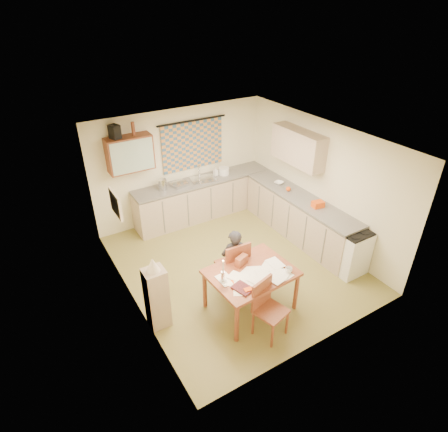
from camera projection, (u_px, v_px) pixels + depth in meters
floor at (235, 264)px, 7.25m from camera, size 4.00×4.50×0.02m
ceiling at (237, 139)px, 5.96m from camera, size 4.00×4.50×0.02m
wall_back at (181, 165)px, 8.27m from camera, size 4.00×0.02×2.50m
wall_front at (328, 279)px, 4.95m from camera, size 4.00×0.02×2.50m
wall_left at (125, 241)px, 5.71m from camera, size 0.02×4.50×2.50m
wall_right at (320, 182)px, 7.50m from camera, size 0.02×4.50×2.50m
window_blind at (193, 145)px, 8.17m from camera, size 1.45×0.03×1.05m
curtain_rod at (192, 121)px, 7.87m from camera, size 1.60×0.04×0.04m
wall_cabinet at (130, 154)px, 7.34m from camera, size 0.90×0.34×0.70m
wall_cabinet_glass at (133, 156)px, 7.21m from camera, size 0.84×0.02×0.64m
upper_cabinet_right at (298, 147)px, 7.52m from camera, size 0.34×1.30×0.70m
framed_print at (116, 204)px, 5.79m from camera, size 0.04×0.50×0.40m
print_canvas at (117, 203)px, 5.80m from camera, size 0.01×0.42×0.32m
counter_back at (205, 198)px, 8.63m from camera, size 3.30×0.62×0.92m
counter_right at (299, 217)px, 7.88m from camera, size 0.62×2.95×0.92m
stove at (350, 251)px, 6.86m from camera, size 0.56×0.56×0.88m
sink at (203, 181)px, 8.40m from camera, size 0.63×0.55×0.10m
tap at (199, 171)px, 8.44m from camera, size 0.03×0.03×0.28m
dish_rack at (179, 184)px, 8.10m from camera, size 0.40×0.36×0.06m
kettle at (162, 184)px, 7.88m from camera, size 0.22×0.22×0.24m
mixing_bowl at (224, 171)px, 8.58m from camera, size 0.25×0.25×0.16m
soap_bottle at (216, 171)px, 8.53m from camera, size 0.11×0.11×0.19m
bowl at (279, 183)px, 8.18m from camera, size 0.32×0.32×0.05m
orange_bag at (318, 204)px, 7.27m from camera, size 0.24×0.19×0.12m
fruit_orange at (288, 189)px, 7.86m from camera, size 0.10×0.10×0.10m
speaker at (115, 132)px, 6.99m from camera, size 0.22×0.24×0.26m
bottle_green at (117, 131)px, 7.01m from camera, size 0.08×0.08×0.26m
bottle_brown at (133, 129)px, 7.15m from camera, size 0.08×0.08×0.26m
dining_table at (250, 290)px, 6.05m from camera, size 1.37×1.07×0.75m
chair_far at (232, 274)px, 6.50m from camera, size 0.48×0.48×1.02m
chair_near at (269, 319)px, 5.62m from camera, size 0.52×0.52×0.94m
person at (234, 261)px, 6.33m from camera, size 0.56×0.47×1.21m
shelf_stand at (157, 298)px, 5.67m from camera, size 0.32×0.30×1.06m
lampshade at (153, 265)px, 5.34m from camera, size 0.20×0.20×0.22m
letter_rack at (241, 261)px, 5.98m from camera, size 0.24×0.17×0.16m
mug at (289, 270)px, 5.83m from camera, size 0.12×0.12×0.09m
magazine at (238, 292)px, 5.44m from camera, size 0.38×0.41×0.03m
book at (234, 285)px, 5.59m from camera, size 0.18×0.24×0.02m
orange_box at (248, 290)px, 5.47m from camera, size 0.13×0.09×0.04m
eyeglasses at (273, 278)px, 5.71m from camera, size 0.14×0.07×0.02m
candle_holder at (223, 276)px, 5.63m from camera, size 0.07×0.07×0.18m
candle at (223, 267)px, 5.51m from camera, size 0.03×0.03×0.22m
candle_flame at (223, 261)px, 5.43m from camera, size 0.02×0.02×0.02m
papers at (256, 277)px, 5.74m from camera, size 1.11×0.69×0.03m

